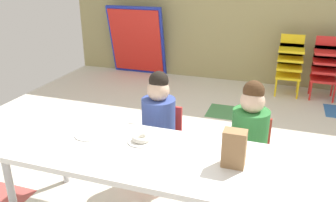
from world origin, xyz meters
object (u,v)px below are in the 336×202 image
seated_child_near_camera (159,117)px  paper_bag_brown (234,148)px  kid_chair_red_stack (325,64)px  paper_plate_center_table (88,135)px  folded_activity_table (137,41)px  seated_child_middle_seat (250,130)px  craft_table (148,159)px  kid_chair_yellow_stack (290,61)px  paper_plate_near_edge (141,141)px  donut_powdered_on_plate (141,138)px

seated_child_near_camera → paper_bag_brown: size_ratio=4.17×
kid_chair_red_stack → paper_plate_center_table: bearing=-120.0°
folded_activity_table → paper_plate_center_table: 3.34m
seated_child_middle_seat → kid_chair_red_stack: 2.57m
kid_chair_red_stack → craft_table: bearing=-112.3°
seated_child_near_camera → kid_chair_red_stack: 2.84m
paper_plate_center_table → seated_child_near_camera: bearing=56.7°
seated_child_middle_seat → folded_activity_table: folded_activity_table is taller
craft_table → paper_plate_center_table: size_ratio=10.27×
seated_child_middle_seat → kid_chair_yellow_stack: 2.49m
seated_child_near_camera → kid_chair_red_stack: (1.39, 2.47, -0.10)m
kid_chair_red_stack → seated_child_near_camera: bearing=-119.3°
paper_plate_near_edge → kid_chair_red_stack: bearing=65.4°
seated_child_near_camera → seated_child_middle_seat: bearing=0.0°
craft_table → folded_activity_table: folded_activity_table is taller
kid_chair_yellow_stack → kid_chair_red_stack: (0.44, 0.00, 0.00)m
seated_child_near_camera → paper_plate_near_edge: bearing=-84.1°
kid_chair_yellow_stack → donut_powdered_on_plate: kid_chair_yellow_stack is taller
kid_chair_yellow_stack → paper_bag_brown: paper_bag_brown is taller
paper_plate_center_table → kid_chair_yellow_stack: bearing=66.7°
craft_table → kid_chair_red_stack: (1.25, 3.05, -0.08)m
craft_table → kid_chair_yellow_stack: kid_chair_yellow_stack is taller
folded_activity_table → paper_bag_brown: bearing=-58.1°
craft_table → paper_plate_center_table: bearing=170.3°
kid_chair_yellow_stack → paper_bag_brown: (-0.30, -3.03, 0.24)m
paper_plate_center_table → folded_activity_table: bearing=108.1°
craft_table → paper_plate_near_edge: size_ratio=10.27×
paper_bag_brown → donut_powdered_on_plate: 0.62m
paper_bag_brown → kid_chair_yellow_stack: bearing=84.4°
paper_plate_near_edge → donut_powdered_on_plate: donut_powdered_on_plate is taller
paper_plate_center_table → paper_plate_near_edge: bearing=5.0°
kid_chair_yellow_stack → paper_plate_near_edge: (-0.91, -2.94, 0.13)m
seated_child_middle_seat → donut_powdered_on_plate: seated_child_middle_seat is taller
seated_child_near_camera → donut_powdered_on_plate: size_ratio=7.75×
kid_chair_yellow_stack → folded_activity_table: 2.32m
seated_child_middle_seat → paper_bag_brown: 0.58m
craft_table → seated_child_middle_seat: seated_child_middle_seat is taller
craft_table → seated_child_middle_seat: bearing=45.9°
paper_bag_brown → craft_table: bearing=-178.2°
seated_child_middle_seat → paper_plate_near_edge: bearing=-144.4°
folded_activity_table → paper_plate_near_edge: (1.41, -3.14, 0.05)m
seated_child_middle_seat → paper_plate_near_edge: seated_child_middle_seat is taller
seated_child_middle_seat → craft_table: bearing=-134.1°
folded_activity_table → paper_plate_center_table: size_ratio=6.04×
seated_child_near_camera → folded_activity_table: (-1.36, 2.68, -0.02)m
kid_chair_red_stack → paper_plate_center_table: 3.43m
kid_chair_red_stack → paper_plate_near_edge: bearing=-114.6°
kid_chair_yellow_stack → paper_plate_center_table: (-1.28, -2.97, 0.13)m
craft_table → paper_bag_brown: paper_bag_brown is taller
kid_chair_yellow_stack → seated_child_middle_seat: bearing=-96.0°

